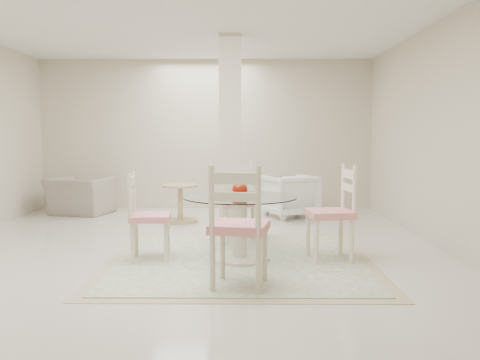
{
  "coord_description": "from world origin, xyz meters",
  "views": [
    {
      "loc": [
        0.69,
        -5.75,
        1.34
      ],
      "look_at": [
        0.65,
        -0.23,
        0.85
      ],
      "focal_mm": 38.0,
      "sensor_mm": 36.0,
      "label": 1
    }
  ],
  "objects_px": {
    "column": "(230,134)",
    "red_vase": "(240,185)",
    "dining_chair_east": "(336,205)",
    "side_table": "(180,205)",
    "dining_chair_north": "(239,195)",
    "recliner_taupe": "(80,196)",
    "dining_chair_west": "(144,210)",
    "dining_chair_south": "(238,218)",
    "armchair_white": "(290,196)",
    "dining_table": "(240,228)"
  },
  "relations": [
    {
      "from": "dining_chair_west",
      "to": "dining_chair_east",
      "type": "bearing_deg",
      "value": -94.81
    },
    {
      "from": "column",
      "to": "red_vase",
      "type": "height_order",
      "value": "column"
    },
    {
      "from": "red_vase",
      "to": "dining_chair_west",
      "type": "bearing_deg",
      "value": -179.18
    },
    {
      "from": "armchair_white",
      "to": "red_vase",
      "type": "bearing_deg",
      "value": 51.3
    },
    {
      "from": "column",
      "to": "dining_chair_south",
      "type": "distance_m",
      "value": 2.85
    },
    {
      "from": "dining_chair_west",
      "to": "side_table",
      "type": "xyz_separation_m",
      "value": [
        0.08,
        2.44,
        -0.28
      ]
    },
    {
      "from": "dining_chair_west",
      "to": "armchair_white",
      "type": "bearing_deg",
      "value": -36.99
    },
    {
      "from": "armchair_white",
      "to": "dining_chair_east",
      "type": "bearing_deg",
      "value": 70.84
    },
    {
      "from": "dining_chair_east",
      "to": "dining_chair_south",
      "type": "relative_size",
      "value": 0.94
    },
    {
      "from": "recliner_taupe",
      "to": "dining_chair_south",
      "type": "bearing_deg",
      "value": 137.89
    },
    {
      "from": "dining_chair_west",
      "to": "dining_chair_south",
      "type": "xyz_separation_m",
      "value": [
        1.01,
        -1.02,
        0.08
      ]
    },
    {
      "from": "red_vase",
      "to": "armchair_white",
      "type": "height_order",
      "value": "red_vase"
    },
    {
      "from": "dining_chair_south",
      "to": "dining_chair_east",
      "type": "bearing_deg",
      "value": -124.61
    },
    {
      "from": "red_vase",
      "to": "dining_table",
      "type": "bearing_deg",
      "value": -95.71
    },
    {
      "from": "dining_chair_east",
      "to": "dining_chair_north",
      "type": "bearing_deg",
      "value": -140.9
    },
    {
      "from": "column",
      "to": "dining_chair_north",
      "type": "relative_size",
      "value": 2.44
    },
    {
      "from": "column",
      "to": "armchair_white",
      "type": "height_order",
      "value": "column"
    },
    {
      "from": "dining_chair_east",
      "to": "side_table",
      "type": "distance_m",
      "value": 3.13
    },
    {
      "from": "dining_chair_west",
      "to": "armchair_white",
      "type": "xyz_separation_m",
      "value": [
        1.81,
        2.96,
        -0.2
      ]
    },
    {
      "from": "red_vase",
      "to": "dining_chair_south",
      "type": "relative_size",
      "value": 0.21
    },
    {
      "from": "red_vase",
      "to": "armchair_white",
      "type": "distance_m",
      "value": 3.09
    },
    {
      "from": "dining_table",
      "to": "dining_chair_east",
      "type": "xyz_separation_m",
      "value": [
        1.02,
        0.01,
        0.24
      ]
    },
    {
      "from": "red_vase",
      "to": "dining_chair_north",
      "type": "xyz_separation_m",
      "value": [
        -0.01,
        1.02,
        -0.23
      ]
    },
    {
      "from": "dining_table",
      "to": "dining_chair_north",
      "type": "relative_size",
      "value": 1.08
    },
    {
      "from": "dining_chair_north",
      "to": "side_table",
      "type": "relative_size",
      "value": 1.91
    },
    {
      "from": "dining_chair_east",
      "to": "armchair_white",
      "type": "bearing_deg",
      "value": 177.72
    },
    {
      "from": "dining_chair_north",
      "to": "armchair_white",
      "type": "relative_size",
      "value": 1.45
    },
    {
      "from": "dining_chair_north",
      "to": "dining_chair_south",
      "type": "xyz_separation_m",
      "value": [
        0.0,
        -2.05,
        0.05
      ]
    },
    {
      "from": "column",
      "to": "dining_chair_east",
      "type": "relative_size",
      "value": 2.38
    },
    {
      "from": "dining_table",
      "to": "dining_chair_south",
      "type": "relative_size",
      "value": 1.0
    },
    {
      "from": "dining_chair_north",
      "to": "dining_chair_south",
      "type": "relative_size",
      "value": 0.92
    },
    {
      "from": "red_vase",
      "to": "dining_chair_west",
      "type": "xyz_separation_m",
      "value": [
        -1.02,
        -0.01,
        -0.26
      ]
    },
    {
      "from": "column",
      "to": "dining_table",
      "type": "bearing_deg",
      "value": -85.16
    },
    {
      "from": "dining_chair_west",
      "to": "armchair_white",
      "type": "relative_size",
      "value": 1.37
    },
    {
      "from": "red_vase",
      "to": "dining_chair_south",
      "type": "xyz_separation_m",
      "value": [
        -0.01,
        -1.03,
        -0.18
      ]
    },
    {
      "from": "dining_table",
      "to": "armchair_white",
      "type": "relative_size",
      "value": 1.57
    },
    {
      "from": "dining_chair_north",
      "to": "dining_chair_south",
      "type": "bearing_deg",
      "value": -96.6
    },
    {
      "from": "dining_table",
      "to": "dining_chair_south",
      "type": "bearing_deg",
      "value": -90.48
    },
    {
      "from": "dining_chair_north",
      "to": "recliner_taupe",
      "type": "xyz_separation_m",
      "value": [
        -2.72,
        2.19,
        -0.27
      ]
    },
    {
      "from": "dining_chair_east",
      "to": "side_table",
      "type": "relative_size",
      "value": 1.96
    },
    {
      "from": "dining_chair_east",
      "to": "dining_chair_west",
      "type": "xyz_separation_m",
      "value": [
        -2.04,
        -0.03,
        -0.05
      ]
    },
    {
      "from": "red_vase",
      "to": "side_table",
      "type": "xyz_separation_m",
      "value": [
        -0.94,
        2.43,
        -0.54
      ]
    },
    {
      "from": "dining_chair_west",
      "to": "side_table",
      "type": "relative_size",
      "value": 1.8
    },
    {
      "from": "dining_table",
      "to": "dining_chair_west",
      "type": "height_order",
      "value": "dining_chair_west"
    },
    {
      "from": "dining_table",
      "to": "side_table",
      "type": "bearing_deg",
      "value": 111.07
    },
    {
      "from": "dining_chair_east",
      "to": "armchair_white",
      "type": "height_order",
      "value": "dining_chair_east"
    },
    {
      "from": "column",
      "to": "dining_chair_west",
      "type": "distance_m",
      "value": 2.1
    },
    {
      "from": "dining_chair_east",
      "to": "column",
      "type": "bearing_deg",
      "value": -152.37
    },
    {
      "from": "side_table",
      "to": "dining_chair_south",
      "type": "bearing_deg",
      "value": -74.97
    },
    {
      "from": "armchair_white",
      "to": "dining_chair_west",
      "type": "bearing_deg",
      "value": 34.93
    }
  ]
}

